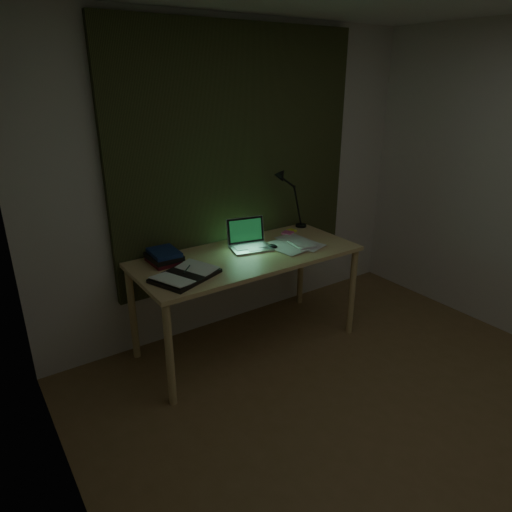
{
  "coord_description": "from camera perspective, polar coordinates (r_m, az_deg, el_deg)",
  "views": [
    {
      "loc": [
        -1.98,
        -1.19,
        2.07
      ],
      "look_at": [
        -0.21,
        1.42,
        0.82
      ],
      "focal_mm": 32.0,
      "sensor_mm": 36.0,
      "label": 1
    }
  ],
  "objects": [
    {
      "name": "floor",
      "position": [
        3.1,
        19.66,
        -21.78
      ],
      "size": [
        3.5,
        4.0,
        0.0
      ],
      "primitive_type": "cube",
      "color": "brown",
      "rests_on": "ground"
    },
    {
      "name": "wall_left",
      "position": [
        1.46,
        -19.61,
        -13.91
      ],
      "size": [
        0.0,
        4.0,
        2.5
      ],
      "primitive_type": "cube",
      "color": "silver",
      "rests_on": "ground"
    },
    {
      "name": "loose_papers",
      "position": [
        3.67,
        4.97,
        1.36
      ],
      "size": [
        0.43,
        0.44,
        0.02
      ],
      "primitive_type": null,
      "rotation": [
        0.0,
        0.0,
        0.29
      ],
      "color": "silver",
      "rests_on": "desk"
    },
    {
      "name": "laptop",
      "position": [
        3.56,
        -0.62,
        2.57
      ],
      "size": [
        0.38,
        0.41,
        0.23
      ],
      "primitive_type": null,
      "rotation": [
        0.0,
        0.0,
        -0.22
      ],
      "color": "silver",
      "rests_on": "desk"
    },
    {
      "name": "sticky_yellow",
      "position": [
        4.03,
        4.43,
        3.18
      ],
      "size": [
        0.08,
        0.08,
        0.01
      ],
      "primitive_type": "cube",
      "rotation": [
        0.0,
        0.0,
        0.09
      ],
      "color": "#FFF935",
      "rests_on": "desk"
    },
    {
      "name": "book_stack",
      "position": [
        3.38,
        -11.47,
        -0.07
      ],
      "size": [
        0.23,
        0.26,
        0.1
      ],
      "primitive_type": null,
      "rotation": [
        0.0,
        0.0,
        0.06
      ],
      "color": "white",
      "rests_on": "desk"
    },
    {
      "name": "open_textbook",
      "position": [
        3.13,
        -8.84,
        -2.35
      ],
      "size": [
        0.51,
        0.44,
        0.04
      ],
      "primitive_type": null,
      "rotation": [
        0.0,
        0.0,
        0.38
      ],
      "color": "white",
      "rests_on": "desk"
    },
    {
      "name": "desk_lamp",
      "position": [
        4.1,
        5.77,
        7.23
      ],
      "size": [
        0.41,
        0.35,
        0.53
      ],
      "primitive_type": null,
      "rotation": [
        0.0,
        0.0,
        -0.23
      ],
      "color": "black",
      "rests_on": "desk"
    },
    {
      "name": "mouse",
      "position": [
        3.62,
        2.11,
        1.23
      ],
      "size": [
        0.08,
        0.1,
        0.03
      ],
      "primitive_type": "ellipsoid",
      "rotation": [
        0.0,
        0.0,
        0.29
      ],
      "color": "black",
      "rests_on": "desk"
    },
    {
      "name": "curtain",
      "position": [
        3.77,
        -2.09,
        12.13
      ],
      "size": [
        2.2,
        0.06,
        2.0
      ],
      "primitive_type": "cube",
      "color": "#2A2D16",
      "rests_on": "wall_back"
    },
    {
      "name": "desk",
      "position": [
        3.66,
        -1.06,
        -5.59
      ],
      "size": [
        1.74,
        0.76,
        0.79
      ],
      "primitive_type": null,
      "color": "#D8B774",
      "rests_on": "floor"
    },
    {
      "name": "sticky_pink",
      "position": [
        3.96,
        3.98,
        2.89
      ],
      "size": [
        0.11,
        0.11,
        0.02
      ],
      "primitive_type": "cube",
      "rotation": [
        0.0,
        0.0,
        0.43
      ],
      "color": "pink",
      "rests_on": "desk"
    },
    {
      "name": "wall_back",
      "position": [
        3.84,
        -2.38,
        9.27
      ],
      "size": [
        3.5,
        0.0,
        2.5
      ],
      "primitive_type": "cube",
      "color": "silver",
      "rests_on": "ground"
    }
  ]
}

